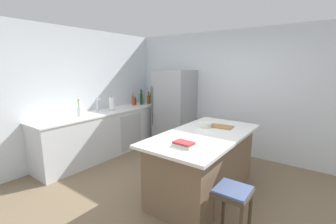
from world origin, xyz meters
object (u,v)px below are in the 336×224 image
object	(u,v)px
vinegar_bottle	(133,100)
cookbook_stack	(184,144)
bar_stool	(232,198)
paper_towel_roll	(112,104)
hot_sauce_bottle	(135,101)
flower_vase	(79,110)
cutting_board	(221,127)
gin_bottle	(143,99)
wine_bottle	(141,98)
kitchen_island	(204,163)
whiskey_bottle	(149,99)
mixing_bowl	(205,125)
soda_bottle	(147,97)
refrigerator	(174,109)
olive_oil_bottle	(151,97)
sink_faucet	(98,105)

from	to	relation	value
vinegar_bottle	cookbook_stack	distance (m)	3.03
bar_stool	paper_towel_roll	world-z (taller)	paper_towel_roll
hot_sauce_bottle	flower_vase	bearing A→B (deg)	-87.75
cutting_board	gin_bottle	bearing A→B (deg)	160.87
wine_bottle	vinegar_bottle	distance (m)	0.21
kitchen_island	whiskey_bottle	xyz separation A→B (m)	(-2.31, 1.42, 0.59)
bar_stool	gin_bottle	bearing A→B (deg)	146.83
flower_vase	whiskey_bottle	bearing A→B (deg)	86.65
mixing_bowl	cutting_board	xyz separation A→B (m)	(0.21, 0.15, -0.03)
bar_stool	cookbook_stack	xyz separation A→B (m)	(-0.66, 0.08, 0.43)
kitchen_island	gin_bottle	bearing A→B (deg)	151.22
paper_towel_roll	vinegar_bottle	size ratio (longest dim) A/B	1.04
paper_towel_roll	mixing_bowl	bearing A→B (deg)	-0.05
bar_stool	cutting_board	xyz separation A→B (m)	(-0.66, 1.19, 0.41)
flower_vase	vinegar_bottle	bearing A→B (deg)	92.20
cookbook_stack	mixing_bowl	size ratio (longest dim) A/B	1.21
cutting_board	bar_stool	bearing A→B (deg)	-61.02
soda_bottle	cutting_board	xyz separation A→B (m)	(2.49, -1.04, -0.16)
paper_towel_roll	hot_sauce_bottle	size ratio (longest dim) A/B	1.57
kitchen_island	vinegar_bottle	size ratio (longest dim) A/B	6.64
mixing_bowl	cutting_board	size ratio (longest dim) A/B	0.56
refrigerator	flower_vase	xyz separation A→B (m)	(-0.89, -1.89, 0.16)
olive_oil_bottle	cutting_board	xyz separation A→B (m)	(2.44, -1.14, -0.15)
wine_bottle	mixing_bowl	size ratio (longest dim) A/B	1.80
refrigerator	gin_bottle	world-z (taller)	refrigerator
refrigerator	cookbook_stack	distance (m)	2.61
sink_faucet	hot_sauce_bottle	distance (m)	1.13
refrigerator	soda_bottle	distance (m)	0.93
flower_vase	soda_bottle	size ratio (longest dim) A/B	0.86
refrigerator	gin_bottle	distance (m)	0.91
cutting_board	paper_towel_roll	bearing A→B (deg)	-176.43
bar_stool	hot_sauce_bottle	bearing A→B (deg)	149.99
kitchen_island	vinegar_bottle	xyz separation A→B (m)	(-2.47, 1.04, 0.59)
cookbook_stack	cutting_board	size ratio (longest dim) A/B	0.68
soda_bottle	whiskey_bottle	distance (m)	0.16
cookbook_stack	soda_bottle	bearing A→B (deg)	139.16
hot_sauce_bottle	cutting_board	world-z (taller)	hot_sauce_bottle
sink_faucet	soda_bottle	world-z (taller)	soda_bottle
cutting_board	sink_faucet	bearing A→B (deg)	-169.16
olive_oil_bottle	gin_bottle	bearing A→B (deg)	-96.42
whiskey_bottle	cutting_board	size ratio (longest dim) A/B	0.80
paper_towel_roll	cookbook_stack	bearing A→B (deg)	-21.42
gin_bottle	soda_bottle	bearing A→B (deg)	95.42
whiskey_bottle	vinegar_bottle	distance (m)	0.42
flower_vase	hot_sauce_bottle	bearing A→B (deg)	92.25
sink_faucet	whiskey_bottle	world-z (taller)	whiskey_bottle
kitchen_island	flower_vase	world-z (taller)	flower_vase
soda_bottle	cutting_board	distance (m)	2.70
flower_vase	wine_bottle	distance (m)	1.68
bar_stool	wine_bottle	world-z (taller)	wine_bottle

